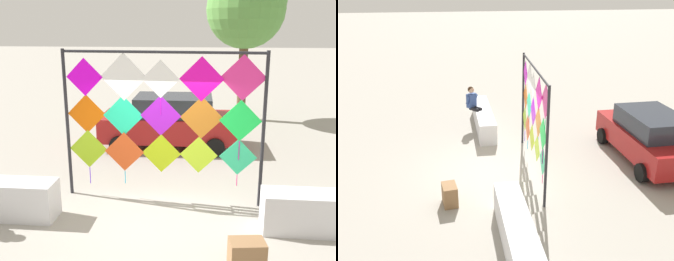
{
  "view_description": "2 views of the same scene",
  "coord_description": "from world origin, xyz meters",
  "views": [
    {
      "loc": [
        0.86,
        -6.64,
        3.55
      ],
      "look_at": [
        0.16,
        0.41,
        1.63
      ],
      "focal_mm": 41.51,
      "sensor_mm": 36.0,
      "label": 1
    },
    {
      "loc": [
        9.88,
        -1.43,
        5.26
      ],
      "look_at": [
        -0.19,
        0.12,
        1.22
      ],
      "focal_mm": 40.86,
      "sensor_mm": 36.0,
      "label": 2
    }
  ],
  "objects": [
    {
      "name": "parked_car",
      "position": [
        -0.19,
        4.57,
        0.79
      ],
      "size": [
        4.02,
        1.98,
        1.55
      ],
      "color": "maroon",
      "rests_on": "ground"
    },
    {
      "name": "cardboard_box_large",
      "position": [
        1.51,
        -1.56,
        0.27
      ],
      "size": [
        0.56,
        0.41,
        0.54
      ],
      "primitive_type": "cube",
      "rotation": [
        0.0,
        0.0,
        0.14
      ],
      "color": "olive",
      "rests_on": "ground"
    },
    {
      "name": "tree_broadleaf",
      "position": [
        2.35,
        8.44,
        4.18
      ],
      "size": [
        2.94,
        2.88,
        5.57
      ],
      "color": "brown",
      "rests_on": "ground"
    },
    {
      "name": "ground",
      "position": [
        0.0,
        0.0,
        0.0
      ],
      "size": [
        120.0,
        120.0,
        0.0
      ],
      "primitive_type": "plane",
      "color": "#9E998E"
    },
    {
      "name": "kite_display_rack",
      "position": [
        -0.02,
        0.87,
        1.88
      ],
      "size": [
        4.07,
        0.3,
        3.11
      ],
      "color": "#232328",
      "rests_on": "ground"
    }
  ]
}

